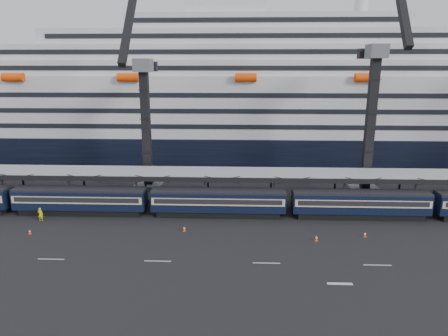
{
  "coord_description": "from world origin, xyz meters",
  "views": [
    {
      "loc": [
        -5.13,
        -43.8,
        20.99
      ],
      "look_at": [
        -7.19,
        10.0,
        7.11
      ],
      "focal_mm": 32.0,
      "sensor_mm": 36.0,
      "label": 1
    }
  ],
  "objects": [
    {
      "name": "traffic_cone_e",
      "position": [
        10.87,
        3.42,
        0.36
      ],
      "size": [
        0.36,
        0.36,
        0.72
      ],
      "color": "#FD4408",
      "rests_on": "ground"
    },
    {
      "name": "ground",
      "position": [
        0.0,
        0.0,
        0.0
      ],
      "size": [
        260.0,
        260.0,
        0.0
      ],
      "primitive_type": "plane",
      "color": "black",
      "rests_on": "ground"
    },
    {
      "name": "traffic_cone_d",
      "position": [
        4.51,
        1.98,
        0.39
      ],
      "size": [
        0.39,
        0.39,
        0.79
      ],
      "color": "#FD4408",
      "rests_on": "ground"
    },
    {
      "name": "cruise_ship",
      "position": [
        -1.08,
        45.99,
        12.34
      ],
      "size": [
        214.09,
        28.84,
        34.0
      ],
      "color": "black",
      "rests_on": "ground"
    },
    {
      "name": "traffic_cone_b",
      "position": [
        -31.86,
        2.65,
        0.34
      ],
      "size": [
        0.35,
        0.35,
        0.69
      ],
      "color": "#FD4408",
      "rests_on": "ground"
    },
    {
      "name": "lane_markings",
      "position": [
        8.15,
        -5.23,
        0.01
      ],
      "size": [
        111.0,
        4.27,
        0.02
      ],
      "color": "beige",
      "rests_on": "ground"
    },
    {
      "name": "worker",
      "position": [
        -32.57,
        7.08,
        0.97
      ],
      "size": [
        0.71,
        0.48,
        1.93
      ],
      "primitive_type": "imported",
      "rotation": [
        0.0,
        0.0,
        3.16
      ],
      "color": "yellow",
      "rests_on": "ground"
    },
    {
      "name": "traffic_cone_c",
      "position": [
        -12.17,
        4.32,
        0.36
      ],
      "size": [
        0.37,
        0.37,
        0.73
      ],
      "color": "#FD4408",
      "rests_on": "ground"
    },
    {
      "name": "train",
      "position": [
        -4.65,
        10.0,
        2.2
      ],
      "size": [
        133.05,
        3.0,
        4.05
      ],
      "color": "black",
      "rests_on": "ground"
    },
    {
      "name": "crane_dark_near",
      "position": [
        -20.0,
        18.59,
        11.93
      ],
      "size": [
        4.5,
        17.75,
        35.08
      ],
      "color": "#52565A",
      "rests_on": "ground"
    },
    {
      "name": "canopy",
      "position": [
        0.0,
        14.0,
        5.25
      ],
      "size": [
        130.0,
        6.25,
        5.53
      ],
      "color": "#919498",
      "rests_on": "ground"
    },
    {
      "name": "crane_dark_mid",
      "position": [
        15.0,
        17.59,
        13.36
      ],
      "size": [
        4.5,
        18.24,
        39.64
      ],
      "color": "#52565A",
      "rests_on": "ground"
    }
  ]
}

